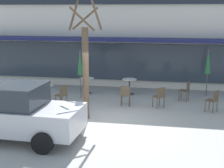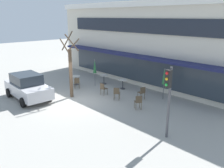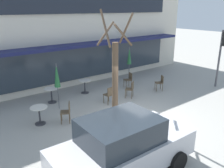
{
  "view_description": "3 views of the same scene",
  "coord_description": "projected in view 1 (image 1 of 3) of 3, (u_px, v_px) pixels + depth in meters",
  "views": [
    {
      "loc": [
        2.15,
        -11.55,
        3.97
      ],
      "look_at": [
        -0.48,
        2.57,
        0.89
      ],
      "focal_mm": 55.0,
      "sensor_mm": 36.0,
      "label": 1
    },
    {
      "loc": [
        12.62,
        -8.33,
        5.55
      ],
      "look_at": [
        0.7,
        2.67,
        0.88
      ],
      "focal_mm": 38.0,
      "sensor_mm": 36.0,
      "label": 2
    },
    {
      "loc": [
        -6.61,
        -6.4,
        4.62
      ],
      "look_at": [
        0.58,
        2.68,
        0.87
      ],
      "focal_mm": 38.0,
      "sensor_mm": 36.0,
      "label": 3
    }
  ],
  "objects": [
    {
      "name": "parked_sedan",
      "position": [
        13.0,
        112.0,
        10.68
      ],
      "size": [
        4.25,
        2.11,
        1.76
      ],
      "color": "#B7B7BC",
      "rests_on": "ground"
    },
    {
      "name": "patio_umbrella_green_folded",
      "position": [
        208.0,
        62.0,
        15.89
      ],
      "size": [
        0.28,
        0.28,
        2.2
      ],
      "color": "#4C4C51",
      "rests_on": "ground"
    },
    {
      "name": "cafe_chair_2",
      "position": [
        160.0,
        96.0,
        14.15
      ],
      "size": [
        0.56,
        0.56,
        0.89
      ],
      "color": "brown",
      "rests_on": "ground"
    },
    {
      "name": "cafe_chair_0",
      "position": [
        186.0,
        90.0,
        15.26
      ],
      "size": [
        0.5,
        0.5,
        0.89
      ],
      "color": "brown",
      "rests_on": "ground"
    },
    {
      "name": "building_facade",
      "position": [
        142.0,
        21.0,
        21.19
      ],
      "size": [
        19.93,
        9.1,
        6.7
      ],
      "color": "beige",
      "rests_on": "ground"
    },
    {
      "name": "cafe_chair_1",
      "position": [
        213.0,
        99.0,
        13.57
      ],
      "size": [
        0.55,
        0.55,
        0.89
      ],
      "color": "brown",
      "rests_on": "ground"
    },
    {
      "name": "cafe_chair_4",
      "position": [
        62.0,
        94.0,
        14.42
      ],
      "size": [
        0.55,
        0.55,
        0.89
      ],
      "color": "brown",
      "rests_on": "ground"
    },
    {
      "name": "cafe_table_streetside",
      "position": [
        129.0,
        84.0,
        16.47
      ],
      "size": [
        0.7,
        0.7,
        0.76
      ],
      "color": "#333338",
      "rests_on": "ground"
    },
    {
      "name": "cafe_table_near_wall",
      "position": [
        46.0,
        90.0,
        15.14
      ],
      "size": [
        0.7,
        0.7,
        0.76
      ],
      "color": "#333338",
      "rests_on": "ground"
    },
    {
      "name": "street_tree",
      "position": [
        85.0,
        66.0,
        12.48
      ],
      "size": [
        1.16,
        1.16,
        4.58
      ],
      "color": "brown",
      "rests_on": "ground"
    },
    {
      "name": "cafe_table_by_tree",
      "position": [
        87.0,
        83.0,
        16.69
      ],
      "size": [
        0.7,
        0.7,
        0.76
      ],
      "color": "#333338",
      "rests_on": "ground"
    },
    {
      "name": "ground_plane",
      "position": [
        112.0,
        123.0,
        12.32
      ],
      "size": [
        80.0,
        80.0,
        0.0
      ],
      "primitive_type": "plane",
      "color": "#9E9B93"
    },
    {
      "name": "patio_umbrella_cream_folded",
      "position": [
        80.0,
        63.0,
        15.59
      ],
      "size": [
        0.28,
        0.28,
        2.2
      ],
      "color": "#4C4C51",
      "rests_on": "ground"
    },
    {
      "name": "cafe_chair_3",
      "position": [
        125.0,
        94.0,
        14.42
      ],
      "size": [
        0.42,
        0.42,
        0.89
      ],
      "color": "brown",
      "rests_on": "ground"
    }
  ]
}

